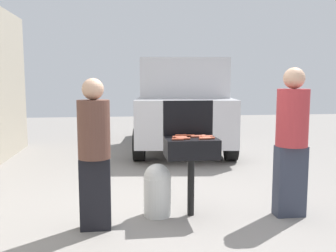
% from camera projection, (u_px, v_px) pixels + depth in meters
% --- Properties ---
extents(ground_plane, '(24.00, 24.00, 0.00)m').
position_uv_depth(ground_plane, '(177.00, 213.00, 4.46)').
color(ground_plane, gray).
extents(bbq_grill, '(0.60, 0.44, 0.92)m').
position_uv_depth(bbq_grill, '(191.00, 150.00, 4.29)').
color(bbq_grill, black).
rests_on(bbq_grill, ground).
extents(grill_lid_open, '(0.60, 0.05, 0.42)m').
position_uv_depth(grill_lid_open, '(188.00, 118.00, 4.47)').
color(grill_lid_open, black).
rests_on(grill_lid_open, bbq_grill).
extents(hot_dog_0, '(0.13, 0.04, 0.03)m').
position_uv_depth(hot_dog_0, '(178.00, 139.00, 4.11)').
color(hot_dog_0, '#B74C33').
rests_on(hot_dog_0, bbq_grill).
extents(hot_dog_1, '(0.13, 0.04, 0.03)m').
position_uv_depth(hot_dog_1, '(181.00, 137.00, 4.25)').
color(hot_dog_1, '#C6593D').
rests_on(hot_dog_1, bbq_grill).
extents(hot_dog_2, '(0.13, 0.04, 0.03)m').
position_uv_depth(hot_dog_2, '(205.00, 138.00, 4.17)').
color(hot_dog_2, '#C6593D').
rests_on(hot_dog_2, bbq_grill).
extents(hot_dog_3, '(0.13, 0.03, 0.03)m').
position_uv_depth(hot_dog_3, '(189.00, 136.00, 4.38)').
color(hot_dog_3, '#AD4228').
rests_on(hot_dog_3, bbq_grill).
extents(hot_dog_4, '(0.13, 0.03, 0.03)m').
position_uv_depth(hot_dog_4, '(204.00, 138.00, 4.23)').
color(hot_dog_4, '#B74C33').
rests_on(hot_dog_4, bbq_grill).
extents(hot_dog_5, '(0.13, 0.03, 0.03)m').
position_uv_depth(hot_dog_5, '(209.00, 138.00, 4.20)').
color(hot_dog_5, '#C6593D').
rests_on(hot_dog_5, bbq_grill).
extents(hot_dog_6, '(0.13, 0.03, 0.03)m').
position_uv_depth(hot_dog_6, '(178.00, 137.00, 4.27)').
color(hot_dog_6, '#B74C33').
rests_on(hot_dog_6, bbq_grill).
extents(hot_dog_7, '(0.13, 0.04, 0.03)m').
position_uv_depth(hot_dog_7, '(196.00, 136.00, 4.32)').
color(hot_dog_7, '#C6593D').
rests_on(hot_dog_7, bbq_grill).
extents(hot_dog_8, '(0.13, 0.03, 0.03)m').
position_uv_depth(hot_dog_8, '(181.00, 135.00, 4.40)').
color(hot_dog_8, '#AD4228').
rests_on(hot_dog_8, bbq_grill).
extents(hot_dog_9, '(0.13, 0.04, 0.03)m').
position_uv_depth(hot_dog_9, '(207.00, 136.00, 4.32)').
color(hot_dog_9, '#C6593D').
rests_on(hot_dog_9, bbq_grill).
extents(hot_dog_10, '(0.13, 0.03, 0.03)m').
position_uv_depth(hot_dog_10, '(181.00, 138.00, 4.20)').
color(hot_dog_10, '#C6593D').
rests_on(hot_dog_10, bbq_grill).
extents(hot_dog_11, '(0.13, 0.04, 0.03)m').
position_uv_depth(hot_dog_11, '(200.00, 136.00, 4.35)').
color(hot_dog_11, '#C6593D').
rests_on(hot_dog_11, bbq_grill).
extents(hot_dog_12, '(0.13, 0.04, 0.03)m').
position_uv_depth(hot_dog_12, '(184.00, 139.00, 4.16)').
color(hot_dog_12, '#B74C33').
rests_on(hot_dog_12, bbq_grill).
extents(propane_tank, '(0.32, 0.32, 0.62)m').
position_uv_depth(propane_tank, '(157.00, 189.00, 4.34)').
color(propane_tank, silver).
rests_on(propane_tank, ground).
extents(person_left, '(0.34, 0.34, 1.60)m').
position_uv_depth(person_left, '(94.00, 149.00, 3.88)').
color(person_left, black).
rests_on(person_left, ground).
extents(person_right, '(0.36, 0.36, 1.72)m').
position_uv_depth(person_right, '(292.00, 137.00, 4.26)').
color(person_right, '#333847').
rests_on(person_right, ground).
extents(parked_minivan, '(2.46, 4.60, 2.02)m').
position_uv_depth(parked_minivan, '(182.00, 104.00, 8.70)').
color(parked_minivan, '#B7B7BC').
rests_on(parked_minivan, ground).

